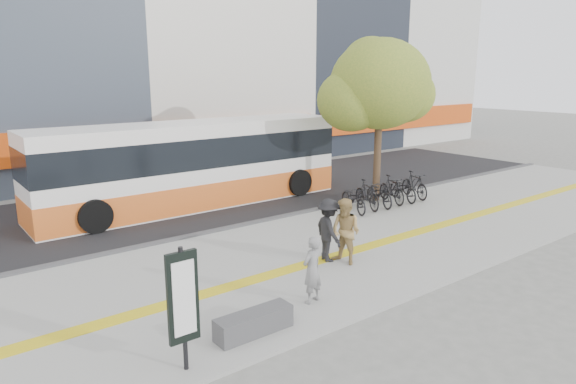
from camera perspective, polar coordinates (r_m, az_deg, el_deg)
ground at (r=12.65m, az=3.05°, el=-10.25°), size 120.00×120.00×0.00m
sidewalk at (r=13.72m, az=-1.07°, el=-8.13°), size 40.00×7.00×0.08m
tactile_strip at (r=13.33m, az=0.22°, el=-8.57°), size 40.00×0.45×0.01m
street at (r=19.96m, az=-14.04°, el=-1.71°), size 40.00×8.00×0.06m
curb at (r=16.49m, az=-8.38°, el=-4.45°), size 40.00×0.25×0.14m
bench at (r=10.23m, az=-3.82°, el=-14.34°), size 1.60×0.45×0.45m
signboard at (r=8.82m, az=-11.62°, el=-11.64°), size 0.55×0.10×2.20m
street_tree at (r=20.09m, az=9.93°, el=11.54°), size 4.40×3.80×6.31m
bus at (r=19.70m, az=-10.48°, el=2.80°), size 11.87×2.81×3.16m
bicycle_row at (r=19.87m, az=10.78°, el=0.05°), size 4.51×1.95×1.07m
seated_woman at (r=11.28m, az=2.70°, el=-8.64°), size 0.62×0.47×1.51m
pedestrian_tan at (r=13.53m, az=6.44°, el=-4.41°), size 0.80×0.95×1.75m
pedestrian_dark at (r=13.69m, az=4.54°, el=-4.25°), size 0.89×1.23×1.71m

